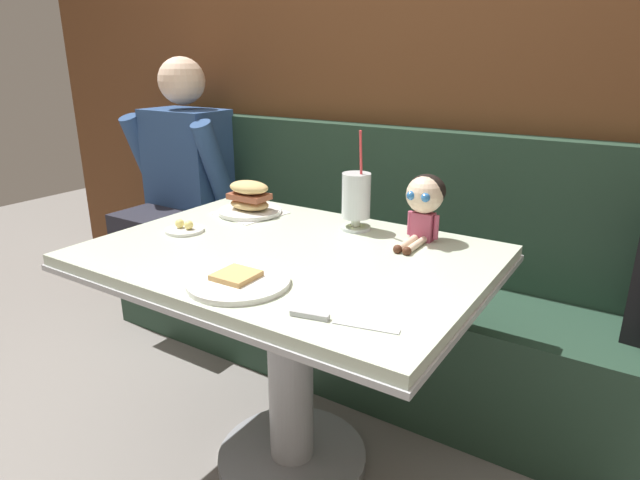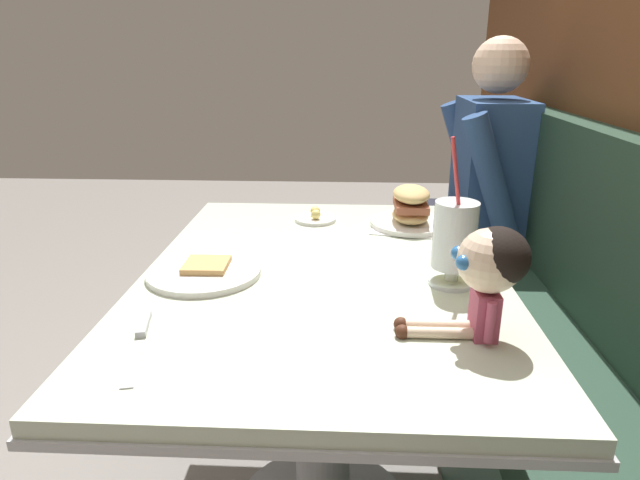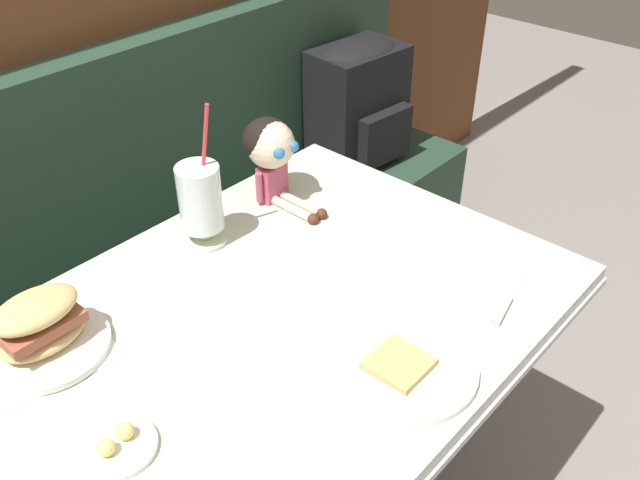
{
  "view_description": "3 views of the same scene",
  "coord_description": "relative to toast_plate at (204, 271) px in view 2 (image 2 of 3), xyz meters",
  "views": [
    {
      "loc": [
        0.86,
        -0.97,
        1.26
      ],
      "look_at": [
        0.11,
        0.18,
        0.79
      ],
      "focal_mm": 30.25,
      "sensor_mm": 36.0,
      "label": 1
    },
    {
      "loc": [
        1.14,
        0.23,
        1.21
      ],
      "look_at": [
        0.01,
        0.17,
        0.81
      ],
      "focal_mm": 30.57,
      "sensor_mm": 36.0,
      "label": 2
    },
    {
      "loc": [
        -0.66,
        -0.52,
        1.59
      ],
      "look_at": [
        0.13,
        0.18,
        0.84
      ],
      "focal_mm": 38.51,
      "sensor_mm": 36.0,
      "label": 3
    }
  ],
  "objects": [
    {
      "name": "booth_bench",
      "position": [
        -0.04,
        0.89,
        -0.42
      ],
      "size": [
        2.6,
        0.48,
        1.0
      ],
      "color": "#233D2D",
      "rests_on": "ground"
    },
    {
      "name": "diner_table",
      "position": [
        -0.04,
        0.26,
        -0.21
      ],
      "size": [
        1.11,
        0.81,
        0.74
      ],
      "color": "beige",
      "rests_on": "ground"
    },
    {
      "name": "toast_plate",
      "position": [
        0.0,
        0.0,
        0.0
      ],
      "size": [
        0.25,
        0.25,
        0.03
      ],
      "color": "white",
      "rests_on": "diner_table"
    },
    {
      "name": "milkshake_glass",
      "position": [
        0.02,
        0.53,
        0.09
      ],
      "size": [
        0.1,
        0.1,
        0.31
      ],
      "color": "silver",
      "rests_on": "diner_table"
    },
    {
      "name": "sandwich_plate",
      "position": [
        -0.37,
        0.49,
        0.04
      ],
      "size": [
        0.23,
        0.23,
        0.12
      ],
      "color": "white",
      "rests_on": "diner_table"
    },
    {
      "name": "butter_saucer",
      "position": [
        -0.41,
        0.22,
        0.0
      ],
      "size": [
        0.12,
        0.12,
        0.04
      ],
      "color": "white",
      "rests_on": "diner_table"
    },
    {
      "name": "butter_knife",
      "position": [
        0.27,
        -0.04,
        -0.0
      ],
      "size": [
        0.23,
        0.07,
        0.01
      ],
      "color": "silver",
      "rests_on": "diner_table"
    },
    {
      "name": "seated_doll",
      "position": [
        0.24,
        0.55,
        0.12
      ],
      "size": [
        0.11,
        0.22,
        0.2
      ],
      "color": "#B74C6B",
      "rests_on": "diner_table"
    },
    {
      "name": "diner_patron",
      "position": [
        -1.08,
        0.84,
        -0.01
      ],
      "size": [
        0.55,
        0.48,
        0.81
      ],
      "color": "#2D4C7F",
      "rests_on": "booth_bench"
    }
  ]
}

